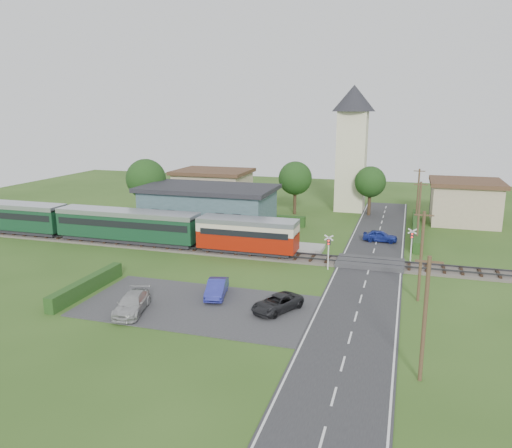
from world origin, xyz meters
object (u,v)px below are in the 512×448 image
(crossing_signal_near, at_px, (328,247))
(car_park_dark, at_px, (277,303))
(church_tower, at_px, (352,139))
(pedestrian_near, at_px, (246,232))
(station_building, at_px, (208,208))
(pedestrian_far, at_px, (151,228))
(house_west, at_px, (213,188))
(car_park_blue, at_px, (217,288))
(train, at_px, (102,223))
(car_on_road, at_px, (380,236))
(car_park_silver, at_px, (132,303))
(crossing_signal_far, at_px, (412,240))
(house_east, at_px, (465,201))
(equipment_hut, at_px, (125,221))

(crossing_signal_near, bearing_deg, car_park_dark, -100.27)
(church_tower, distance_m, pedestrian_near, 25.51)
(station_building, xyz_separation_m, crossing_signal_near, (16.40, -11.40, -0.55))
(station_building, height_order, pedestrian_far, station_building)
(house_west, distance_m, car_park_blue, 37.66)
(station_building, bearing_deg, house_west, 109.65)
(train, height_order, car_on_road, train)
(crossing_signal_near, distance_m, car_on_road, 12.12)
(train, bearing_deg, house_west, 80.46)
(church_tower, xyz_separation_m, car_park_silver, (-10.44, -42.50, -9.48))
(car_on_road, bearing_deg, car_park_blue, 152.79)
(crossing_signal_far, bearing_deg, house_east, 71.92)
(train, distance_m, house_west, 23.33)
(pedestrian_near, distance_m, pedestrian_far, 11.21)
(car_park_dark, xyz_separation_m, pedestrian_far, (-19.02, 16.15, 0.56))
(station_building, xyz_separation_m, car_park_blue, (9.22, -20.81, -1.96))
(station_building, bearing_deg, car_park_silver, -79.87)
(house_east, distance_m, car_on_road, 16.36)
(car_park_blue, distance_m, car_park_silver, 6.61)
(car_on_road, relative_size, pedestrian_far, 2.40)
(train, height_order, crossing_signal_near, train)
(station_building, relative_size, car_on_road, 4.32)
(pedestrian_near, bearing_deg, church_tower, -109.50)
(crossing_signal_near, relative_size, crossing_signal_far, 1.00)
(house_east, xyz_separation_m, crossing_signal_near, (-13.60, -24.41, -0.66))
(car_park_dark, height_order, pedestrian_far, pedestrian_far)
(house_west, xyz_separation_m, pedestrian_far, (0.42, -20.05, -1.57))
(crossing_signal_far, relative_size, car_on_road, 0.88)
(car_park_silver, xyz_separation_m, car_park_dark, (9.89, 3.30, -0.08))
(house_east, xyz_separation_m, car_on_road, (-9.65, -13.05, -2.12))
(car_on_road, bearing_deg, station_building, 90.87)
(church_tower, bearing_deg, crossing_signal_far, -69.98)
(church_tower, xyz_separation_m, pedestrian_far, (-19.58, -23.05, -9.00))
(station_building, relative_size, church_tower, 0.91)
(equipment_hut, relative_size, car_park_dark, 0.61)
(church_tower, distance_m, pedestrian_far, 31.56)
(car_on_road, relative_size, car_park_dark, 0.89)
(crossing_signal_near, xyz_separation_m, pedestrian_near, (-9.79, 5.99, -0.74))
(car_on_road, bearing_deg, church_tower, 18.41)
(station_building, distance_m, house_west, 14.87)
(house_west, height_order, pedestrian_far, house_west)
(car_park_dark, bearing_deg, station_building, 150.87)
(house_east, bearing_deg, car_park_silver, -123.46)
(car_on_road, distance_m, car_park_blue, 23.56)
(crossing_signal_far, bearing_deg, car_on_road, 116.35)
(equipment_hut, distance_m, house_west, 20.05)
(church_tower, relative_size, pedestrian_far, 11.41)
(house_west, distance_m, pedestrian_far, 20.12)
(equipment_hut, relative_size, train, 0.06)
(car_on_road, bearing_deg, pedestrian_near, 112.33)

